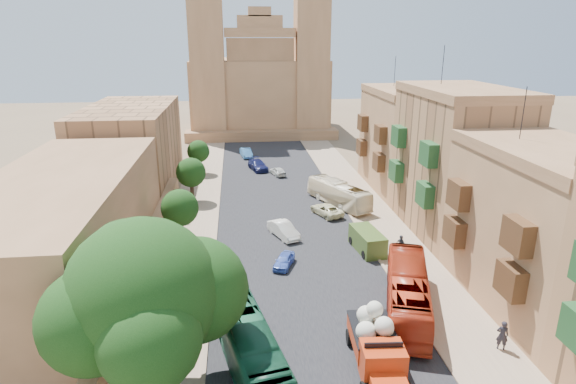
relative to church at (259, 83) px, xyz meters
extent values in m
cube|color=black|center=(0.00, -48.61, -9.51)|extent=(14.00, 140.00, 0.01)
cube|color=#91775F|center=(9.50, -48.61, -9.51)|extent=(5.00, 140.00, 0.01)
cube|color=#91775F|center=(-9.50, -48.61, -9.51)|extent=(5.00, 140.00, 0.01)
cube|color=#91775F|center=(7.00, -48.61, -9.46)|extent=(0.25, 140.00, 0.12)
cube|color=#91775F|center=(-7.00, -48.61, -9.46)|extent=(0.25, 140.00, 0.12)
cube|color=#9B6C46|center=(16.00, -67.61, -4.27)|extent=(8.00, 14.00, 10.50)
cube|color=brown|center=(16.00, -67.61, 1.38)|extent=(8.20, 14.00, 0.80)
cylinder|color=black|center=(15.00, -64.81, 3.58)|extent=(0.06, 0.06, 3.60)
cube|color=#4A2D18|center=(11.55, -71.53, -5.53)|extent=(0.90, 2.20, 2.00)
cube|color=#4A2D18|center=(11.55, -63.69, -5.53)|extent=(0.90, 2.20, 2.00)
cube|color=#4A2D18|center=(11.55, -71.53, -2.59)|extent=(0.90, 2.20, 2.00)
cube|color=#4A2D18|center=(11.55, -63.69, -2.59)|extent=(0.90, 2.20, 2.00)
cube|color=#A5734B|center=(16.00, -53.61, -3.02)|extent=(8.00, 14.00, 13.00)
cube|color=brown|center=(16.00, -53.61, 3.88)|extent=(8.20, 14.00, 0.80)
cylinder|color=black|center=(15.00, -50.81, 6.08)|extent=(0.06, 0.06, 3.60)
cube|color=#1E4B23|center=(11.55, -57.53, -4.58)|extent=(0.90, 2.20, 2.00)
cube|color=#1E4B23|center=(11.55, -49.69, -4.58)|extent=(0.90, 2.20, 2.00)
cube|color=#1E4B23|center=(11.55, -57.53, -0.94)|extent=(0.90, 2.20, 2.00)
cube|color=#1E4B23|center=(11.55, -49.69, -0.94)|extent=(0.90, 2.20, 2.00)
cube|color=#9B6C46|center=(16.00, -39.61, -3.77)|extent=(8.00, 14.00, 11.50)
cube|color=brown|center=(16.00, -39.61, 2.38)|extent=(8.20, 14.00, 0.80)
cylinder|color=black|center=(15.00, -36.81, 4.58)|extent=(0.06, 0.06, 3.60)
cube|color=#4A2D18|center=(11.55, -43.53, -5.15)|extent=(0.90, 2.20, 2.00)
cube|color=#4A2D18|center=(11.55, -35.69, -5.15)|extent=(0.90, 2.20, 2.00)
cube|color=#4A2D18|center=(11.55, -43.53, -1.93)|extent=(0.90, 2.20, 2.00)
cube|color=#4A2D18|center=(11.55, -35.69, -1.93)|extent=(0.90, 2.20, 2.00)
cube|color=#9B6C46|center=(-12.50, -58.61, -8.62)|extent=(1.00, 40.00, 1.80)
cube|color=brown|center=(-18.00, -60.61, -5.32)|extent=(10.00, 28.00, 8.40)
cube|color=#A5734B|center=(-18.00, -34.61, -4.52)|extent=(10.00, 22.00, 10.00)
cube|color=#9B6C46|center=(0.00, 2.39, -2.52)|extent=(26.00, 20.00, 14.00)
cube|color=brown|center=(0.00, -8.11, -8.62)|extent=(28.00, 4.00, 1.80)
cube|color=brown|center=(0.00, -6.41, 0.48)|extent=(12.00, 2.00, 16.00)
cube|color=#9B6C46|center=(0.00, -6.41, 9.38)|extent=(12.60, 2.40, 1.60)
cube|color=#9B6C46|center=(0.00, -6.41, 11.08)|extent=(8.00, 2.00, 2.40)
cube|color=#9B6C46|center=(0.00, -6.41, 12.88)|extent=(4.00, 2.00, 1.60)
cube|color=#9B6C46|center=(-9.50, -5.11, 4.98)|extent=(6.00, 6.00, 29.00)
cube|color=#9B6C46|center=(9.50, -5.11, 4.98)|extent=(6.00, 6.00, 29.00)
cylinder|color=#322319|center=(-9.50, -74.61, -7.62)|extent=(1.00, 1.00, 3.78)
sphere|color=black|center=(-9.50, -74.61, -3.34)|extent=(7.56, 7.56, 7.56)
sphere|color=black|center=(-7.11, -73.42, -3.94)|extent=(5.57, 5.57, 5.57)
sphere|color=black|center=(-11.69, -75.51, -4.14)|extent=(5.18, 5.18, 5.18)
sphere|color=black|center=(-8.90, -77.00, -4.34)|extent=(4.78, 4.78, 4.78)
sphere|color=black|center=(-10.59, -72.42, -2.55)|extent=(4.38, 4.38, 4.38)
cylinder|color=#322319|center=(-10.00, -66.61, -8.26)|extent=(0.44, 0.44, 2.51)
sphere|color=black|center=(-10.00, -66.61, -5.72)|extent=(3.66, 3.66, 3.66)
cylinder|color=#322319|center=(-10.00, -54.61, -8.36)|extent=(0.44, 0.44, 2.32)
sphere|color=black|center=(-10.00, -54.61, -6.01)|extent=(3.37, 3.37, 3.37)
cylinder|color=#322319|center=(-10.00, -42.61, -8.36)|extent=(0.44, 0.44, 2.31)
sphere|color=black|center=(-10.00, -42.61, -6.03)|extent=(3.36, 3.36, 3.36)
cylinder|color=#322319|center=(-10.00, -30.61, -8.46)|extent=(0.44, 0.44, 2.11)
sphere|color=black|center=(-10.00, -30.61, -6.33)|extent=(3.07, 3.07, 3.07)
cube|color=#BD300E|center=(2.82, -72.54, -8.16)|extent=(2.64, 4.06, 0.98)
cube|color=black|center=(2.82, -72.54, -7.62)|extent=(2.70, 4.12, 0.13)
cube|color=#BD300E|center=(2.65, -75.03, -8.05)|extent=(2.40, 1.99, 1.95)
cube|color=black|center=(2.65, -75.03, -7.29)|extent=(2.07, 0.25, 0.98)
cylinder|color=black|center=(1.82, -71.17, -9.03)|extent=(0.44, 1.00, 0.98)
cylinder|color=black|center=(3.99, -71.31, -9.03)|extent=(0.44, 1.00, 0.98)
sphere|color=beige|center=(2.23, -73.16, -7.34)|extent=(1.19, 1.19, 1.19)
sphere|color=beige|center=(3.34, -72.90, -7.34)|extent=(1.19, 1.19, 1.19)
sphere|color=beige|center=(2.86, -71.89, -7.34)|extent=(1.19, 1.19, 1.19)
sphere|color=beige|center=(2.39, -72.41, -6.75)|extent=(1.09, 1.09, 1.09)
sphere|color=beige|center=(3.13, -73.54, -6.80)|extent=(1.09, 1.09, 1.09)
sphere|color=beige|center=(2.81, -72.65, -6.26)|extent=(0.98, 0.98, 0.98)
cube|color=#3D5520|center=(6.50, -57.88, -8.60)|extent=(2.48, 4.66, 1.84)
cylinder|color=black|center=(5.83, -59.53, -9.15)|extent=(0.38, 0.77, 0.74)
cylinder|color=black|center=(7.56, -59.31, -9.15)|extent=(0.38, 0.77, 0.74)
cylinder|color=black|center=(5.44, -56.45, -9.15)|extent=(0.38, 0.77, 0.74)
cylinder|color=black|center=(7.17, -56.23, -9.15)|extent=(0.38, 0.77, 0.74)
imported|color=#195337|center=(-4.40, -72.83, -8.08)|extent=(4.52, 10.57, 2.87)
imported|color=#A92B14|center=(6.50, -68.05, -7.97)|extent=(5.88, 11.39, 3.10)
imported|color=#F7E5BF|center=(6.50, -45.54, -8.19)|extent=(5.98, 9.58, 2.65)
imported|color=#3F60C0|center=(-1.16, -60.24, -8.98)|extent=(2.34, 3.39, 1.07)
imported|color=white|center=(-0.57, -54.02, -8.81)|extent=(3.01, 4.53, 1.41)
imported|color=beige|center=(4.55, -48.66, -8.92)|extent=(3.51, 4.75, 1.20)
imported|color=#121745|center=(-1.82, -29.44, -8.81)|extent=(3.13, 5.22, 1.42)
imported|color=silver|center=(0.77, -32.64, -8.93)|extent=(2.31, 3.67, 1.16)
imported|color=#3C7EBC|center=(-3.28, -21.47, -8.82)|extent=(2.08, 4.39, 1.39)
imported|color=black|center=(10.82, -72.68, -8.55)|extent=(0.82, 0.67, 1.93)
imported|color=#34363E|center=(9.09, -59.19, -8.58)|extent=(0.81, 1.19, 1.87)
camera|label=1|loc=(-4.72, -96.06, 8.55)|focal=30.00mm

